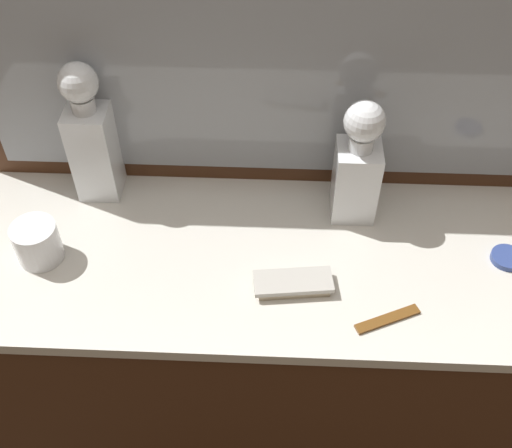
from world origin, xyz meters
The scene contains 9 objects.
ground_plane centered at (0.00, 0.00, 0.00)m, with size 6.00×6.00×0.00m, color #2D2319.
dresser centered at (0.00, 0.00, 0.41)m, with size 1.39×0.48×0.82m.
dresser_mirror centered at (0.00, 0.22, 1.11)m, with size 1.19×0.03×0.58m.
crystal_decanter_right centered at (-0.34, 0.17, 0.95)m, with size 0.09×0.09×0.31m.
crystal_decanter_far_left centered at (0.20, 0.12, 0.93)m, with size 0.09×0.09×0.27m.
crystal_tumbler_far_right centered at (-0.42, -0.03, 0.85)m, with size 0.09×0.09×0.08m.
silver_brush_right centered at (0.07, -0.09, 0.83)m, with size 0.15×0.08×0.02m.
porcelain_dish centered at (0.49, 0.00, 0.82)m, with size 0.06×0.06×0.01m.
tortoiseshell_comb centered at (0.25, -0.15, 0.82)m, with size 0.12×0.07×0.01m.
Camera 1 is at (0.04, -0.82, 1.77)m, focal length 44.38 mm.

